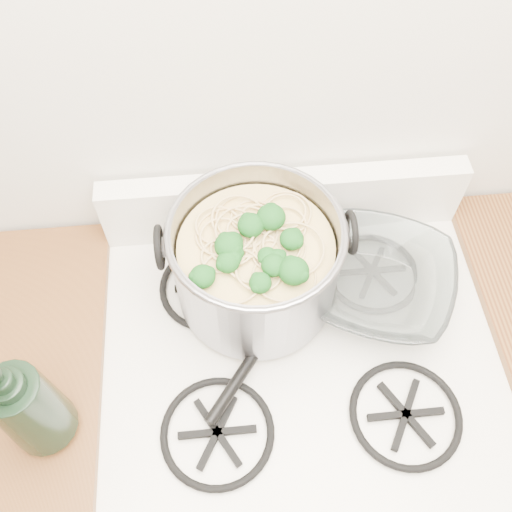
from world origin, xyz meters
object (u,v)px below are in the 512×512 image
object	(u,v)px
gas_range	(289,422)
bottle	(23,402)
stock_pot	(256,263)
glass_bowl	(376,285)
spatula	(282,312)

from	to	relation	value
gas_range	bottle	size ratio (longest dim) A/B	3.25
stock_pot	glass_bowl	size ratio (longest dim) A/B	3.01
gas_range	glass_bowl	distance (m)	0.54
spatula	gas_range	bearing A→B (deg)	-29.78
gas_range	stock_pot	xyz separation A→B (m)	(-0.07, 0.13, 0.59)
spatula	bottle	xyz separation A→B (m)	(-0.43, -0.18, 0.13)
gas_range	stock_pot	world-z (taller)	stock_pot
spatula	glass_bowl	world-z (taller)	glass_bowl
spatula	glass_bowl	distance (m)	0.20
glass_bowl	bottle	xyz separation A→B (m)	(-0.63, -0.22, 0.12)
gas_range	spatula	world-z (taller)	spatula
gas_range	spatula	distance (m)	0.50
glass_bowl	stock_pot	bearing A→B (deg)	174.74
glass_bowl	gas_range	bearing A→B (deg)	-146.75
bottle	glass_bowl	bearing A→B (deg)	23.01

